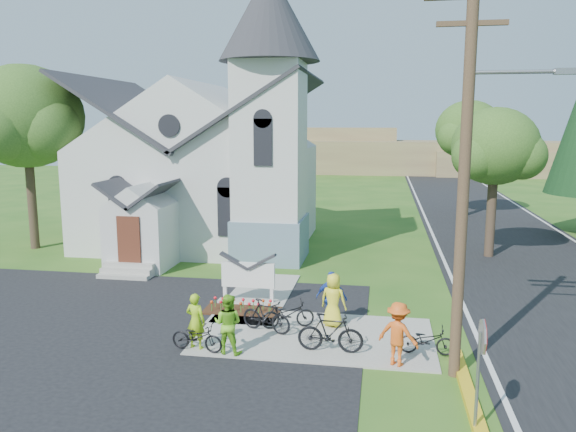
% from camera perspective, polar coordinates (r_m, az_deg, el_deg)
% --- Properties ---
extents(ground, '(120.00, 120.00, 0.00)m').
position_cam_1_polar(ground, '(17.02, -2.60, -12.44)').
color(ground, '#2B5C1A').
rests_on(ground, ground).
extents(parking_lot, '(20.00, 16.00, 0.02)m').
position_cam_1_polar(parking_lot, '(18.11, -26.82, -12.09)').
color(parking_lot, black).
rests_on(parking_lot, ground).
extents(road, '(8.00, 90.00, 0.02)m').
position_cam_1_polar(road, '(31.78, 21.43, -2.66)').
color(road, black).
rests_on(road, ground).
extents(sidewalk, '(7.00, 4.00, 0.05)m').
position_cam_1_polar(sidewalk, '(17.24, 2.75, -12.06)').
color(sidewalk, gray).
rests_on(sidewalk, ground).
extents(church, '(12.35, 12.00, 13.00)m').
position_cam_1_polar(church, '(29.29, -8.08, 7.27)').
color(church, silver).
rests_on(church, ground).
extents(church_sign, '(2.20, 0.40, 1.70)m').
position_cam_1_polar(church_sign, '(19.90, -4.08, -6.05)').
color(church_sign, gray).
rests_on(church_sign, ground).
extents(flower_bed, '(2.60, 1.10, 0.07)m').
position_cam_1_polar(flower_bed, '(19.36, -4.67, -9.58)').
color(flower_bed, '#341C0E').
rests_on(flower_bed, ground).
extents(utility_pole, '(3.45, 0.28, 10.00)m').
position_cam_1_polar(utility_pole, '(14.09, 17.78, 5.16)').
color(utility_pole, '#442E22').
rests_on(utility_pole, ground).
extents(stop_sign, '(0.11, 0.76, 2.48)m').
position_cam_1_polar(stop_sign, '(12.30, 19.02, -12.91)').
color(stop_sign, gray).
rests_on(stop_sign, ground).
extents(tree_lot_corner, '(5.60, 5.60, 9.15)m').
position_cam_1_polar(tree_lot_corner, '(30.78, -25.11, 9.11)').
color(tree_lot_corner, '#392C1F').
rests_on(tree_lot_corner, ground).
extents(tree_road_near, '(4.00, 4.00, 7.05)m').
position_cam_1_polar(tree_road_near, '(27.92, 20.30, 6.58)').
color(tree_road_near, '#392C1F').
rests_on(tree_road_near, ground).
extents(tree_road_mid, '(4.40, 4.40, 7.80)m').
position_cam_1_polar(tree_road_mid, '(39.82, 17.89, 8.26)').
color(tree_road_mid, '#392C1F').
rests_on(tree_road_mid, ground).
extents(distant_hills, '(61.00, 10.00, 5.60)m').
position_cam_1_polar(distant_hills, '(71.87, 9.59, 6.08)').
color(distant_hills, brown).
rests_on(distant_hills, ground).
extents(cyclist_0, '(0.65, 0.49, 1.60)m').
position_cam_1_polar(cyclist_0, '(16.24, -9.37, -10.47)').
color(cyclist_0, '#97CA17').
rests_on(cyclist_0, sidewalk).
extents(bike_0, '(1.60, 0.77, 0.81)m').
position_cam_1_polar(bike_0, '(16.18, -9.23, -12.03)').
color(bike_0, black).
rests_on(bike_0, sidewalk).
extents(cyclist_1, '(0.89, 0.73, 1.68)m').
position_cam_1_polar(cyclist_1, '(15.79, -6.13, -10.82)').
color(cyclist_1, '#75C525').
rests_on(cyclist_1, sidewalk).
extents(bike_1, '(1.73, 1.01, 1.00)m').
position_cam_1_polar(bike_1, '(17.31, -2.23, -10.10)').
color(bike_1, black).
rests_on(bike_1, sidewalk).
extents(cyclist_2, '(1.05, 0.57, 1.69)m').
position_cam_1_polar(cyclist_2, '(17.89, 4.45, -8.29)').
color(cyclist_2, blue).
rests_on(cyclist_2, sidewalk).
extents(bike_2, '(1.77, 1.14, 0.88)m').
position_cam_1_polar(bike_2, '(17.64, -0.02, -9.93)').
color(bike_2, black).
rests_on(bike_2, sidewalk).
extents(cyclist_3, '(1.26, 1.02, 1.70)m').
position_cam_1_polar(cyclist_3, '(15.25, 11.12, -11.67)').
color(cyclist_3, '#E95919').
rests_on(cyclist_3, sidewalk).
extents(bike_3, '(1.85, 0.56, 1.10)m').
position_cam_1_polar(bike_3, '(15.90, 4.33, -11.75)').
color(bike_3, black).
rests_on(bike_3, sidewalk).
extents(cyclist_4, '(0.95, 0.75, 1.69)m').
position_cam_1_polar(cyclist_4, '(17.69, 4.62, -8.50)').
color(cyclist_4, yellow).
rests_on(cyclist_4, sidewalk).
extents(bike_4, '(1.53, 0.57, 0.80)m').
position_cam_1_polar(bike_4, '(16.22, 13.93, -12.15)').
color(bike_4, black).
rests_on(bike_4, sidewalk).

